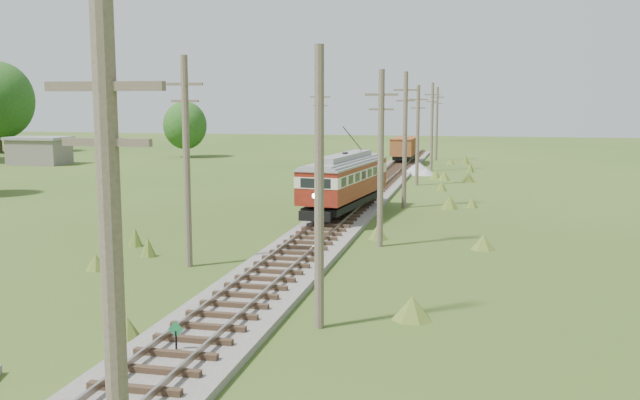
% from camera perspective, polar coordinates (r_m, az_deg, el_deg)
% --- Properties ---
extents(ground, '(260.00, 260.00, 0.00)m').
position_cam_1_polar(ground, '(19.34, -12.67, -13.84)').
color(ground, '#2D4615').
rests_on(ground, ground).
extents(railbed_main, '(3.60, 96.00, 0.57)m').
position_cam_1_polar(railbed_main, '(51.29, 3.49, 0.19)').
color(railbed_main, '#605B54').
rests_on(railbed_main, ground).
extents(switch_marker, '(0.45, 0.06, 1.08)m').
position_cam_1_polar(switch_marker, '(20.49, -11.45, -10.67)').
color(switch_marker, black).
rests_on(switch_marker, ground).
extents(streetcar, '(3.85, 11.12, 5.03)m').
position_cam_1_polar(streetcar, '(43.71, 2.01, 1.76)').
color(streetcar, black).
rests_on(streetcar, ground).
extents(gondola, '(2.61, 7.43, 2.44)m').
position_cam_1_polar(gondola, '(80.90, 6.80, 4.20)').
color(gondola, black).
rests_on(gondola, ground).
extents(gravel_pile, '(3.28, 3.48, 1.19)m').
position_cam_1_polar(gravel_pile, '(69.89, 7.98, 2.50)').
color(gravel_pile, gray).
rests_on(gravel_pile, ground).
extents(utility_pole_r_0, '(1.60, 0.30, 8.50)m').
position_cam_1_polar(utility_pole_r_0, '(9.80, -16.17, -8.66)').
color(utility_pole_r_0, brown).
rests_on(utility_pole_r_0, ground).
extents(utility_pole_r_1, '(0.30, 0.30, 8.80)m').
position_cam_1_polar(utility_pole_r_1, '(21.90, -0.06, 0.83)').
color(utility_pole_r_1, brown).
rests_on(utility_pole_r_1, ground).
extents(utility_pole_r_2, '(1.60, 0.30, 8.60)m').
position_cam_1_polar(utility_pole_r_2, '(34.62, 4.88, 3.47)').
color(utility_pole_r_2, brown).
rests_on(utility_pole_r_2, ground).
extents(utility_pole_r_3, '(1.60, 0.30, 9.00)m').
position_cam_1_polar(utility_pole_r_3, '(47.51, 6.81, 4.90)').
color(utility_pole_r_3, brown).
rests_on(utility_pole_r_3, ground).
extents(utility_pole_r_4, '(1.60, 0.30, 8.40)m').
position_cam_1_polar(utility_pole_r_4, '(60.48, 7.81, 5.24)').
color(utility_pole_r_4, brown).
rests_on(utility_pole_r_4, ground).
extents(utility_pole_r_5, '(1.60, 0.30, 8.90)m').
position_cam_1_polar(utility_pole_r_5, '(73.40, 8.94, 5.89)').
color(utility_pole_r_5, brown).
rests_on(utility_pole_r_5, ground).
extents(utility_pole_r_6, '(1.60, 0.30, 8.70)m').
position_cam_1_polar(utility_pole_r_6, '(86.39, 9.33, 6.11)').
color(utility_pole_r_6, brown).
rests_on(utility_pole_r_6, ground).
extents(utility_pole_l_a, '(1.60, 0.30, 9.00)m').
position_cam_1_polar(utility_pole_l_a, '(30.76, -10.63, 3.18)').
color(utility_pole_l_a, brown).
rests_on(utility_pole_l_a, ground).
extents(utility_pole_l_b, '(1.60, 0.30, 8.60)m').
position_cam_1_polar(utility_pole_l_b, '(57.61, 0.01, 5.29)').
color(utility_pole_l_b, brown).
rests_on(utility_pole_l_b, ground).
extents(tree_mid_a, '(5.46, 5.46, 7.03)m').
position_cam_1_polar(tree_mid_a, '(91.55, -10.75, 5.89)').
color(tree_mid_a, '#38281C').
rests_on(tree_mid_a, ground).
extents(shed, '(6.40, 4.40, 3.10)m').
position_cam_1_polar(shed, '(85.93, -21.54, 3.71)').
color(shed, slate).
rests_on(shed, ground).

